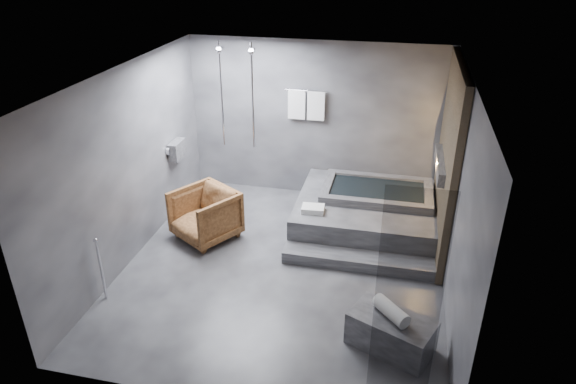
# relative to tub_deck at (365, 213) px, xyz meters

# --- Properties ---
(room) EXTENTS (5.00, 5.04, 2.82)m
(room) POSITION_rel_tub_deck_xyz_m (-0.65, -1.21, 1.48)
(room) COLOR #2C2C2F
(room) RESTS_ON ground
(tub_deck) EXTENTS (2.20, 2.00, 0.50)m
(tub_deck) POSITION_rel_tub_deck_xyz_m (0.00, 0.00, 0.00)
(tub_deck) COLOR #313134
(tub_deck) RESTS_ON ground
(tub_step) EXTENTS (2.20, 0.36, 0.18)m
(tub_step) POSITION_rel_tub_deck_xyz_m (0.00, -1.18, -0.16)
(tub_step) COLOR #313134
(tub_step) RESTS_ON ground
(concrete_bench) EXTENTS (1.08, 0.86, 0.43)m
(concrete_bench) POSITION_rel_tub_deck_xyz_m (0.53, -2.74, -0.04)
(concrete_bench) COLOR #353538
(concrete_bench) RESTS_ON ground
(driftwood_chair) EXTENTS (1.21, 1.21, 0.81)m
(driftwood_chair) POSITION_rel_tub_deck_xyz_m (-2.44, -0.90, 0.16)
(driftwood_chair) COLOR #442511
(driftwood_chair) RESTS_ON ground
(rolled_towel) EXTENTS (0.45, 0.46, 0.17)m
(rolled_towel) POSITION_rel_tub_deck_xyz_m (0.51, -2.73, 0.26)
(rolled_towel) COLOR white
(rolled_towel) RESTS_ON concrete_bench
(deck_towel) EXTENTS (0.36, 0.27, 0.09)m
(deck_towel) POSITION_rel_tub_deck_xyz_m (-0.78, -0.60, 0.30)
(deck_towel) COLOR white
(deck_towel) RESTS_ON tub_deck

